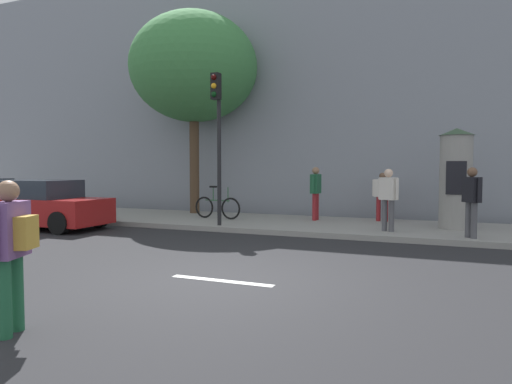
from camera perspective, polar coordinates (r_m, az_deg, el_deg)
The scene contains 14 objects.
ground_plane at distance 7.52m, azimuth -4.34°, elevation -11.06°, with size 80.00×80.00×0.00m, color #232326.
sidewalk_curb at distance 14.01m, azimuth 8.76°, elevation -4.22°, with size 36.00×4.00×0.15m, color gray.
lane_markings at distance 7.52m, azimuth -4.34°, elevation -11.03°, with size 25.80×0.16×0.01m.
building_backdrop at distance 19.05m, azimuth 12.55°, elevation 12.22°, with size 36.00×5.00×9.80m, color gray.
traffic_light at distance 13.29m, azimuth -4.88°, elevation 8.48°, with size 0.24×0.45×4.39m.
poster_column at distance 13.72m, azimuth 23.77°, elevation 1.63°, with size 0.94×0.94×2.78m.
street_tree at distance 17.56m, azimuth -7.82°, elevation 15.18°, with size 4.71×4.71×7.41m.
pedestrian_with_bag at distance 5.64m, azimuth -28.35°, elevation -5.57°, with size 0.49×0.62×1.70m.
pedestrian_with_backpack at distance 12.52m, azimuth 16.26°, elevation -0.35°, with size 0.55×0.40×1.66m.
pedestrian_tallest at distance 12.02m, azimuth 25.44°, elevation -0.53°, with size 0.44×0.50×1.70m.
pedestrian_in_dark_shirt at distance 14.77m, azimuth 7.49°, elevation 0.43°, with size 0.26×0.66×1.72m.
pedestrian_in_light_jacket at distance 14.87m, azimuth 15.60°, elevation -0.02°, with size 0.65×0.48×1.54m.
bicycle_leaning at distance 15.16m, azimuth -4.88°, elevation -1.88°, with size 1.77×0.24×1.09m.
parked_car_dark at distance 15.20m, azimuth -25.31°, elevation -1.51°, with size 4.08×1.93×1.47m.
Camera 1 is at (3.31, -6.51, 1.82)m, focal length 31.89 mm.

